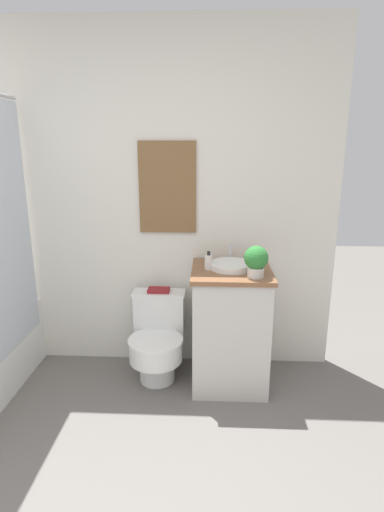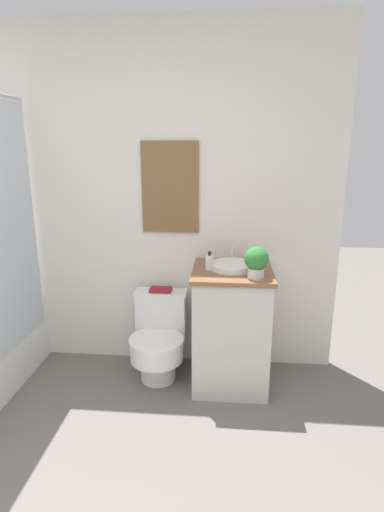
# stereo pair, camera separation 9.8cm
# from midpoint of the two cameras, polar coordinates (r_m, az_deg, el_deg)

# --- Properties ---
(wall_back) EXTENTS (3.43, 0.07, 2.50)m
(wall_back) POSITION_cam_midpoint_polar(r_m,az_deg,el_deg) (3.05, -13.31, 7.37)
(wall_back) COLOR silver
(wall_back) RESTS_ON ground_plane
(toilet) EXTENTS (0.39, 0.50, 0.62)m
(toilet) POSITION_cam_midpoint_polar(r_m,az_deg,el_deg) (2.99, -5.91, -11.83)
(toilet) COLOR white
(toilet) RESTS_ON ground_plane
(vanity) EXTENTS (0.54, 0.55, 0.85)m
(vanity) POSITION_cam_midpoint_polar(r_m,az_deg,el_deg) (2.87, 4.45, -10.01)
(vanity) COLOR beige
(vanity) RESTS_ON ground_plane
(sink) EXTENTS (0.30, 0.33, 0.13)m
(sink) POSITION_cam_midpoint_polar(r_m,az_deg,el_deg) (2.73, 4.63, -1.34)
(sink) COLOR white
(sink) RESTS_ON vanity
(soap_bottle) EXTENTS (0.05, 0.05, 0.13)m
(soap_bottle) POSITION_cam_midpoint_polar(r_m,az_deg,el_deg) (2.69, 1.34, -0.85)
(soap_bottle) COLOR silver
(soap_bottle) RESTS_ON vanity
(potted_plant) EXTENTS (0.15, 0.15, 0.20)m
(potted_plant) POSITION_cam_midpoint_polar(r_m,az_deg,el_deg) (2.54, 8.05, -0.60)
(potted_plant) COLOR beige
(potted_plant) RESTS_ON vanity
(book_on_tank) EXTENTS (0.16, 0.10, 0.02)m
(book_on_tank) POSITION_cam_midpoint_polar(r_m,az_deg,el_deg) (2.97, -5.72, -4.87)
(book_on_tank) COLOR maroon
(book_on_tank) RESTS_ON toilet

